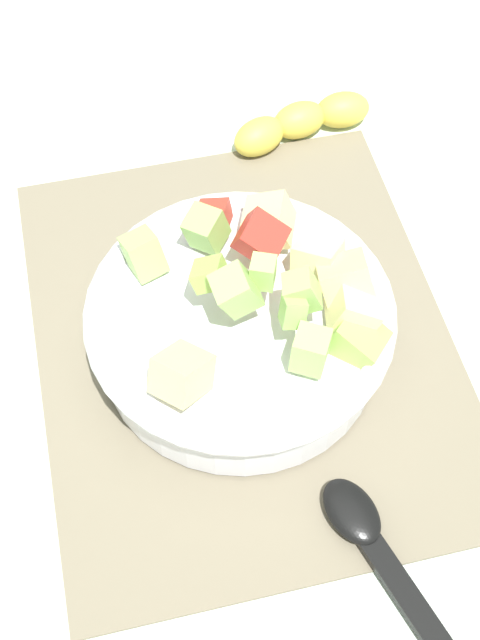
% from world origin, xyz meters
% --- Properties ---
extents(ground_plane, '(2.40, 2.40, 0.00)m').
position_xyz_m(ground_plane, '(0.00, 0.00, 0.00)').
color(ground_plane, silver).
extents(placemat, '(0.43, 0.35, 0.01)m').
position_xyz_m(placemat, '(0.00, 0.00, 0.00)').
color(placemat, '#756B56').
rests_on(placemat, ground_plane).
extents(salad_bowl, '(0.25, 0.25, 0.12)m').
position_xyz_m(salad_bowl, '(-0.01, 0.00, 0.05)').
color(salad_bowl, white).
rests_on(salad_bowl, placemat).
extents(serving_spoon, '(0.20, 0.08, 0.01)m').
position_xyz_m(serving_spoon, '(-0.21, -0.05, 0.01)').
color(serving_spoon, black).
rests_on(serving_spoon, placemat).
extents(banana_whole, '(0.06, 0.15, 0.04)m').
position_xyz_m(banana_whole, '(0.23, -0.11, 0.02)').
color(banana_whole, yellow).
rests_on(banana_whole, ground_plane).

